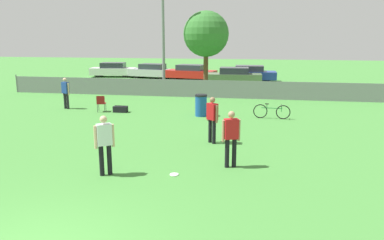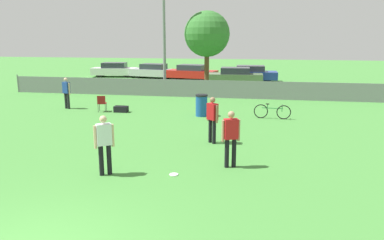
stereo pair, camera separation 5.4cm
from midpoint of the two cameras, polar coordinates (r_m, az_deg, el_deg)
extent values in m
cube|color=gray|center=(23.57, 0.66, 4.80)|extent=(25.08, 0.03, 1.10)
cylinder|color=slate|center=(28.45, -25.21, 5.06)|extent=(0.07, 0.07, 1.21)
cylinder|color=gray|center=(25.27, -4.49, 13.32)|extent=(0.20, 0.20, 8.16)
cylinder|color=brown|center=(25.78, 2.05, 7.34)|extent=(0.32, 0.32, 2.78)
sphere|color=#33702D|center=(25.68, 2.10, 12.98)|extent=(3.05, 3.05, 3.05)
cylinder|color=black|center=(10.56, -13.76, -6.01)|extent=(0.13, 0.13, 0.86)
cylinder|color=black|center=(10.60, -12.61, -5.89)|extent=(0.13, 0.13, 0.86)
cube|color=silver|center=(10.38, -13.38, -2.17)|extent=(0.45, 0.40, 0.58)
sphere|color=#D8AD8C|center=(10.28, -13.50, 0.10)|extent=(0.20, 0.20, 0.20)
cylinder|color=#D8AD8C|center=(10.35, -14.65, -2.57)|extent=(0.08, 0.08, 0.63)
cylinder|color=#D8AD8C|center=(10.43, -12.10, -2.32)|extent=(0.08, 0.08, 0.63)
cylinder|color=black|center=(13.45, 2.66, -1.65)|extent=(0.13, 0.13, 0.86)
cylinder|color=black|center=(13.29, 3.26, -1.83)|extent=(0.13, 0.13, 0.86)
cube|color=#B21419|center=(13.21, 3.00, 1.29)|extent=(0.44, 0.43, 0.58)
sphere|color=#8C664C|center=(13.14, 3.02, 3.10)|extent=(0.20, 0.20, 0.20)
cylinder|color=#8C664C|center=(13.40, 2.34, 1.24)|extent=(0.08, 0.08, 0.63)
cylinder|color=#8C664C|center=(13.05, 3.66, 0.91)|extent=(0.08, 0.08, 0.63)
cylinder|color=black|center=(10.93, 5.22, -5.05)|extent=(0.13, 0.13, 0.86)
cylinder|color=black|center=(11.00, 6.30, -4.97)|extent=(0.13, 0.13, 0.86)
cube|color=red|center=(10.77, 5.85, -1.35)|extent=(0.45, 0.35, 0.58)
sphere|color=tan|center=(10.68, 5.90, 0.84)|extent=(0.20, 0.20, 0.20)
cylinder|color=tan|center=(10.71, 4.64, -1.68)|extent=(0.08, 0.08, 0.63)
cylinder|color=tan|center=(10.85, 7.03, -1.55)|extent=(0.08, 0.08, 0.63)
cylinder|color=black|center=(20.80, -18.49, 2.74)|extent=(0.13, 0.13, 0.83)
cylinder|color=black|center=(20.95, -18.85, 2.78)|extent=(0.13, 0.13, 0.83)
cube|color=navy|center=(20.77, -18.81, 4.69)|extent=(0.43, 0.34, 0.58)
sphere|color=#D8AD8C|center=(20.73, -18.89, 5.84)|extent=(0.20, 0.20, 0.20)
cylinder|color=#D8AD8C|center=(20.61, -18.39, 4.52)|extent=(0.08, 0.08, 0.63)
cylinder|color=#D8AD8C|center=(20.95, -19.20, 4.58)|extent=(0.08, 0.08, 0.63)
cylinder|color=white|center=(10.44, -2.89, -8.30)|extent=(0.24, 0.24, 0.03)
torus|color=white|center=(10.44, -2.89, -8.29)|extent=(0.25, 0.25, 0.03)
cylinder|color=#333338|center=(19.74, -13.07, 1.95)|extent=(0.02, 0.02, 0.41)
cylinder|color=#333338|center=(19.81, -14.09, 1.93)|extent=(0.02, 0.02, 0.41)
cylinder|color=#333338|center=(19.39, -13.25, 1.75)|extent=(0.02, 0.02, 0.41)
cylinder|color=#333338|center=(19.46, -14.29, 1.74)|extent=(0.02, 0.02, 0.41)
cube|color=maroon|center=(19.56, -13.71, 2.48)|extent=(0.49, 0.49, 0.03)
cube|color=maroon|center=(19.34, -13.85, 3.00)|extent=(0.40, 0.12, 0.39)
torus|color=black|center=(17.78, 10.28, 1.33)|extent=(0.66, 0.08, 0.66)
torus|color=black|center=(17.76, 13.63, 1.17)|extent=(0.66, 0.08, 0.66)
cylinder|color=#267238|center=(17.73, 11.98, 1.79)|extent=(0.96, 0.09, 0.04)
cylinder|color=#267238|center=(17.74, 11.24, 1.82)|extent=(0.03, 0.03, 0.34)
cylinder|color=#267238|center=(17.73, 13.39, 1.72)|extent=(0.03, 0.03, 0.31)
cube|color=black|center=(17.70, 11.27, 2.42)|extent=(0.16, 0.07, 0.04)
cylinder|color=black|center=(17.70, 13.42, 2.20)|extent=(0.05, 0.44, 0.03)
cylinder|color=#194C99|center=(17.94, 1.29, 2.13)|extent=(0.55, 0.55, 0.96)
cylinder|color=black|center=(17.85, 1.30, 3.78)|extent=(0.58, 0.58, 0.08)
cube|color=black|center=(19.26, -10.93, 1.63)|extent=(0.68, 0.38, 0.31)
cube|color=black|center=(19.23, -10.95, 2.13)|extent=(0.58, 0.04, 0.02)
cylinder|color=black|center=(37.09, -9.67, 7.10)|extent=(0.66, 0.27, 0.64)
cylinder|color=black|center=(35.67, -10.15, 6.87)|extent=(0.66, 0.27, 0.64)
cylinder|color=black|center=(37.72, -13.59, 7.02)|extent=(0.66, 0.27, 0.64)
cylinder|color=black|center=(36.32, -14.21, 6.79)|extent=(0.66, 0.27, 0.64)
cube|color=white|center=(36.66, -11.93, 7.28)|extent=(4.41, 2.25, 0.65)
cube|color=#2D333D|center=(36.61, -11.97, 8.17)|extent=(2.38, 1.77, 0.49)
cylinder|color=black|center=(35.19, -3.63, 6.95)|extent=(0.63, 0.27, 0.61)
cylinder|color=black|center=(33.87, -4.59, 6.71)|extent=(0.63, 0.27, 0.61)
cylinder|color=black|center=(36.28, -7.46, 7.03)|extent=(0.63, 0.27, 0.61)
cylinder|color=black|center=(35.00, -8.53, 6.80)|extent=(0.63, 0.27, 0.61)
cube|color=#B7B7BC|center=(35.04, -6.08, 7.22)|extent=(4.42, 2.31, 0.64)
cube|color=#2D333D|center=(34.99, -6.10, 8.13)|extent=(2.39, 1.79, 0.48)
cylinder|color=black|center=(33.76, 2.42, 6.73)|extent=(0.64, 0.29, 0.62)
cylinder|color=black|center=(32.30, 1.54, 6.47)|extent=(0.64, 0.29, 0.62)
cylinder|color=black|center=(34.72, -1.90, 6.89)|extent=(0.64, 0.29, 0.62)
cylinder|color=black|center=(33.30, -2.94, 6.64)|extent=(0.64, 0.29, 0.62)
cube|color=red|center=(33.47, -0.24, 7.05)|extent=(4.67, 2.56, 0.65)
cube|color=#2D333D|center=(33.42, -0.24, 8.01)|extent=(2.55, 1.96, 0.48)
cylinder|color=black|center=(31.11, 8.89, 6.10)|extent=(0.63, 0.21, 0.63)
cylinder|color=black|center=(29.55, 8.95, 5.76)|extent=(0.63, 0.21, 0.63)
cylinder|color=black|center=(31.16, 3.92, 6.23)|extent=(0.63, 0.21, 0.63)
cylinder|color=black|center=(29.61, 3.72, 5.90)|extent=(0.63, 0.21, 0.63)
cube|color=#59724C|center=(30.31, 6.38, 6.41)|extent=(4.41, 1.98, 0.66)
cube|color=#2D333D|center=(30.25, 6.41, 7.50)|extent=(2.32, 1.67, 0.49)
cylinder|color=black|center=(33.35, 11.03, 6.48)|extent=(0.67, 0.21, 0.66)
cylinder|color=black|center=(31.74, 11.19, 6.17)|extent=(0.67, 0.21, 0.66)
cylinder|color=black|center=(33.30, 6.22, 6.63)|extent=(0.67, 0.21, 0.66)
cylinder|color=black|center=(31.68, 6.14, 6.33)|extent=(0.67, 0.21, 0.66)
cube|color=navy|center=(32.47, 8.66, 6.78)|extent=(4.57, 2.06, 0.65)
cube|color=#2D333D|center=(32.42, 8.69, 7.78)|extent=(2.41, 1.73, 0.49)
camera|label=1|loc=(0.03, -90.13, -0.03)|focal=35.00mm
camera|label=2|loc=(0.03, 89.87, 0.03)|focal=35.00mm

